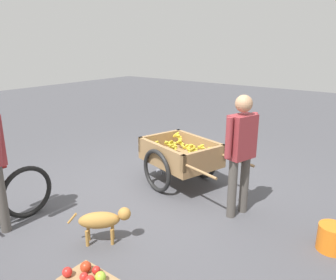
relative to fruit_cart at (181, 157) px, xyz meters
name	(u,v)px	position (x,y,z in m)	size (l,w,h in m)	color
ground_plane	(159,191)	(0.10, 0.40, -0.44)	(24.00, 24.00, 0.00)	#47474C
fruit_cart	(181,157)	(0.00, 0.00, 0.00)	(1.80, 1.19, 0.73)	#937047
vendor_person	(241,146)	(-1.10, 0.33, 0.46)	(0.29, 0.53, 1.52)	#4C4742
dog	(103,220)	(-0.22, 1.77, -0.17)	(0.52, 0.49, 0.40)	#AD7A38
plastic_bucket	(332,238)	(-2.23, 0.43, -0.30)	(0.29, 0.29, 0.28)	orange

